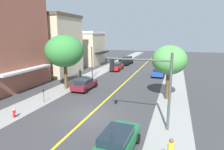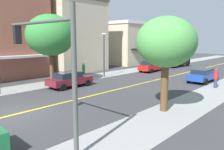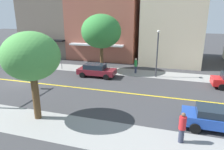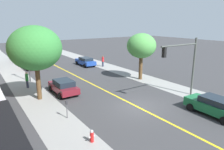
{
  "view_description": "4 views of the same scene",
  "coord_description": "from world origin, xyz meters",
  "px_view_note": "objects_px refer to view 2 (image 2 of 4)",
  "views": [
    {
      "loc": [
        7.02,
        -14.68,
        7.12
      ],
      "look_at": [
        -1.27,
        10.14,
        1.55
      ],
      "focal_mm": 30.84,
      "sensor_mm": 36.0,
      "label": 1
    },
    {
      "loc": [
        13.35,
        -5.68,
        4.53
      ],
      "look_at": [
        -1.46,
        10.4,
        1.09
      ],
      "focal_mm": 35.99,
      "sensor_mm": 36.0,
      "label": 2
    },
    {
      "loc": [
        17.03,
        15.5,
        6.93
      ],
      "look_at": [
        -0.23,
        10.25,
        1.54
      ],
      "focal_mm": 32.4,
      "sensor_mm": 36.0,
      "label": 3
    },
    {
      "loc": [
        -11.45,
        -12.82,
        7.36
      ],
      "look_at": [
        1.36,
        6.13,
        1.43
      ],
      "focal_mm": 33.12,
      "sensor_mm": 36.0,
      "label": 4
    }
  ],
  "objects_px": {
    "traffic_light_mast": "(50,56)",
    "street_lamp": "(104,49)",
    "street_tree_left_near": "(166,43)",
    "black_pickup_truck": "(177,61)",
    "pedestrian_green_shirt": "(84,70)",
    "blue_sedan_right_curb": "(203,75)",
    "pedestrian_red_shirt": "(216,78)",
    "red_sedan_left_curb": "(152,66)",
    "street_tree_right_corner": "(50,35)",
    "maroon_sedan_left_curb": "(69,79)",
    "parking_meter": "(0,83)"
  },
  "relations": [
    {
      "from": "traffic_light_mast",
      "to": "street_lamp",
      "type": "relative_size",
      "value": 1.1
    },
    {
      "from": "street_tree_left_near",
      "to": "black_pickup_truck",
      "type": "xyz_separation_m",
      "value": [
        -10.6,
        23.07,
        -3.44
      ]
    },
    {
      "from": "pedestrian_green_shirt",
      "to": "black_pickup_truck",
      "type": "bearing_deg",
      "value": -107.49
    },
    {
      "from": "blue_sedan_right_curb",
      "to": "pedestrian_red_shirt",
      "type": "distance_m",
      "value": 3.13
    },
    {
      "from": "red_sedan_left_curb",
      "to": "pedestrian_red_shirt",
      "type": "relative_size",
      "value": 2.63
    },
    {
      "from": "street_tree_right_corner",
      "to": "black_pickup_truck",
      "type": "distance_m",
      "value": 23.46
    },
    {
      "from": "traffic_light_mast",
      "to": "maroon_sedan_left_curb",
      "type": "relative_size",
      "value": 1.35
    },
    {
      "from": "blue_sedan_right_curb",
      "to": "red_sedan_left_curb",
      "type": "bearing_deg",
      "value": 70.92
    },
    {
      "from": "black_pickup_truck",
      "to": "maroon_sedan_left_curb",
      "type": "bearing_deg",
      "value": -177.22
    },
    {
      "from": "street_tree_left_near",
      "to": "street_tree_right_corner",
      "type": "bearing_deg",
      "value": 179.61
    },
    {
      "from": "street_tree_left_near",
      "to": "red_sedan_left_curb",
      "type": "height_order",
      "value": "street_tree_left_near"
    },
    {
      "from": "parking_meter",
      "to": "street_lamp",
      "type": "bearing_deg",
      "value": 89.66
    },
    {
      "from": "street_tree_right_corner",
      "to": "street_tree_left_near",
      "type": "bearing_deg",
      "value": -0.39
    },
    {
      "from": "street_lamp",
      "to": "pedestrian_green_shirt",
      "type": "height_order",
      "value": "street_lamp"
    },
    {
      "from": "maroon_sedan_left_curb",
      "to": "street_tree_right_corner",
      "type": "bearing_deg",
      "value": 95.23
    },
    {
      "from": "street_lamp",
      "to": "red_sedan_left_curb",
      "type": "distance_m",
      "value": 8.51
    },
    {
      "from": "blue_sedan_right_curb",
      "to": "pedestrian_red_shirt",
      "type": "height_order",
      "value": "pedestrian_red_shirt"
    },
    {
      "from": "street_tree_left_near",
      "to": "pedestrian_green_shirt",
      "type": "height_order",
      "value": "street_tree_left_near"
    },
    {
      "from": "parking_meter",
      "to": "street_lamp",
      "type": "distance_m",
      "value": 12.59
    },
    {
      "from": "street_tree_right_corner",
      "to": "parking_meter",
      "type": "xyz_separation_m",
      "value": [
        0.63,
        -5.45,
        -4.04
      ]
    },
    {
      "from": "pedestrian_green_shirt",
      "to": "parking_meter",
      "type": "bearing_deg",
      "value": 84.97
    },
    {
      "from": "maroon_sedan_left_curb",
      "to": "pedestrian_green_shirt",
      "type": "height_order",
      "value": "pedestrian_green_shirt"
    },
    {
      "from": "blue_sedan_right_curb",
      "to": "pedestrian_red_shirt",
      "type": "relative_size",
      "value": 2.56
    },
    {
      "from": "blue_sedan_right_curb",
      "to": "street_tree_left_near",
      "type": "bearing_deg",
      "value": -169.56
    },
    {
      "from": "red_sedan_left_curb",
      "to": "maroon_sedan_left_curb",
      "type": "relative_size",
      "value": 1.11
    },
    {
      "from": "street_lamp",
      "to": "parking_meter",
      "type": "bearing_deg",
      "value": -90.34
    },
    {
      "from": "street_tree_left_near",
      "to": "maroon_sedan_left_curb",
      "type": "distance_m",
      "value": 11.04
    },
    {
      "from": "street_tree_left_near",
      "to": "blue_sedan_right_curb",
      "type": "height_order",
      "value": "street_tree_left_near"
    },
    {
      "from": "pedestrian_red_shirt",
      "to": "traffic_light_mast",
      "type": "bearing_deg",
      "value": 122.57
    },
    {
      "from": "street_tree_left_near",
      "to": "pedestrian_red_shirt",
      "type": "height_order",
      "value": "street_tree_left_near"
    },
    {
      "from": "maroon_sedan_left_curb",
      "to": "street_lamp",
      "type": "bearing_deg",
      "value": 15.51
    },
    {
      "from": "street_tree_left_near",
      "to": "parking_meter",
      "type": "distance_m",
      "value": 13.92
    },
    {
      "from": "parking_meter",
      "to": "street_lamp",
      "type": "xyz_separation_m",
      "value": [
        0.07,
        12.35,
        2.44
      ]
    },
    {
      "from": "traffic_light_mast",
      "to": "pedestrian_green_shirt",
      "type": "height_order",
      "value": "traffic_light_mast"
    },
    {
      "from": "red_sedan_left_curb",
      "to": "blue_sedan_right_curb",
      "type": "height_order",
      "value": "red_sedan_left_curb"
    },
    {
      "from": "street_tree_left_near",
      "to": "black_pickup_truck",
      "type": "bearing_deg",
      "value": 114.69
    },
    {
      "from": "street_tree_right_corner",
      "to": "maroon_sedan_left_curb",
      "type": "bearing_deg",
      "value": 5.34
    },
    {
      "from": "pedestrian_green_shirt",
      "to": "street_tree_left_near",
      "type": "bearing_deg",
      "value": 151.67
    },
    {
      "from": "parking_meter",
      "to": "black_pickup_truck",
      "type": "height_order",
      "value": "black_pickup_truck"
    },
    {
      "from": "blue_sedan_right_curb",
      "to": "pedestrian_red_shirt",
      "type": "xyz_separation_m",
      "value": [
        2.08,
        -2.33,
        0.2
      ]
    },
    {
      "from": "street_tree_right_corner",
      "to": "pedestrian_red_shirt",
      "type": "height_order",
      "value": "street_tree_right_corner"
    },
    {
      "from": "traffic_light_mast",
      "to": "blue_sedan_right_curb",
      "type": "distance_m",
      "value": 19.53
    },
    {
      "from": "blue_sedan_right_curb",
      "to": "maroon_sedan_left_curb",
      "type": "bearing_deg",
      "value": 144.57
    },
    {
      "from": "street_lamp",
      "to": "pedestrian_green_shirt",
      "type": "bearing_deg",
      "value": -108.84
    },
    {
      "from": "black_pickup_truck",
      "to": "pedestrian_red_shirt",
      "type": "height_order",
      "value": "pedestrian_red_shirt"
    },
    {
      "from": "street_tree_left_near",
      "to": "maroon_sedan_left_curb",
      "type": "bearing_deg",
      "value": 178.19
    },
    {
      "from": "street_tree_right_corner",
      "to": "street_lamp",
      "type": "xyz_separation_m",
      "value": [
        0.71,
        6.91,
        -1.59
      ]
    },
    {
      "from": "black_pickup_truck",
      "to": "street_tree_left_near",
      "type": "bearing_deg",
      "value": -152.93
    },
    {
      "from": "traffic_light_mast",
      "to": "pedestrian_green_shirt",
      "type": "bearing_deg",
      "value": -44.69
    },
    {
      "from": "traffic_light_mast",
      "to": "black_pickup_truck",
      "type": "relative_size",
      "value": 1.02
    }
  ]
}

